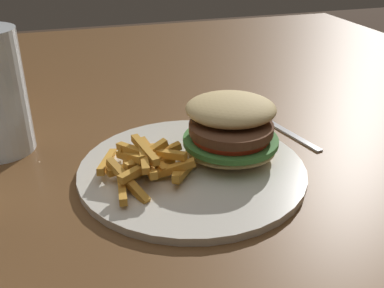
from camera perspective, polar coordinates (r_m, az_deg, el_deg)
dining_table at (r=0.76m, az=-10.55°, el=-2.46°), size 1.68×1.40×0.71m
meal_plate_near at (r=0.58m, az=2.07°, el=-0.67°), size 0.29×0.29×0.09m
spoon at (r=0.74m, az=9.02°, el=3.61°), size 0.06×0.17×0.01m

